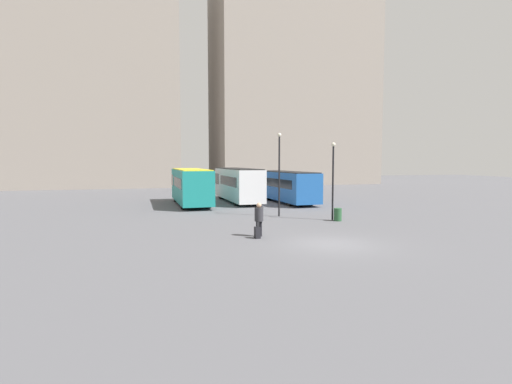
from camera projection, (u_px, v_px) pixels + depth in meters
ground_plane at (331, 244)px, 19.17m from camera, size 160.00×160.00×0.00m
building_block_left at (91, 78)px, 63.22m from camera, size 26.28×17.62×34.38m
building_block_right at (291, 61)px, 71.84m from camera, size 27.61×16.28×44.06m
bus_0 at (191, 185)px, 36.33m from camera, size 2.82×9.97×3.27m
bus_1 at (238, 184)px, 39.17m from camera, size 2.69×10.72×3.29m
bus_2 at (286, 185)px, 38.66m from camera, size 3.07×10.39×3.00m
traveler at (259, 216)px, 21.05m from camera, size 0.49×0.49×1.80m
suitcase at (257, 232)px, 20.60m from camera, size 0.28×0.35×0.86m
lamp_post_0 at (279, 168)px, 28.58m from camera, size 0.28×0.28×5.99m
lamp_post_1 at (333, 174)px, 26.72m from camera, size 0.28×0.28×5.23m
trash_bin at (338, 215)px, 26.60m from camera, size 0.52×0.52×0.85m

